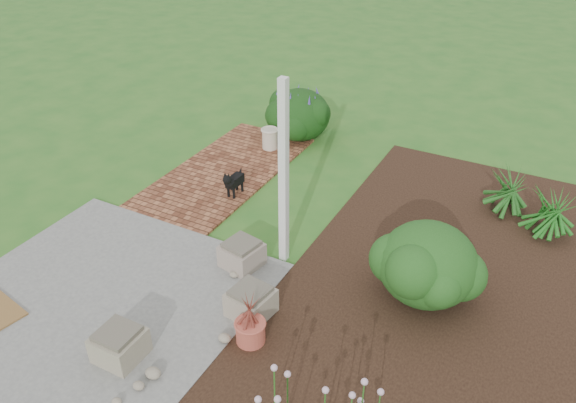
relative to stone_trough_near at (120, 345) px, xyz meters
The scene contains 15 objects.
ground 2.29m from the stone_trough_near, 79.99° to the left, with size 80.00×80.00×0.00m, color #28641F.
concrete_patio 1.00m from the stone_trough_near, 149.90° to the left, with size 3.50×3.50×0.04m, color slate.
brick_path 4.21m from the stone_trough_near, 108.07° to the left, with size 1.60×3.50×0.04m, color #592D1C.
garden_bed 3.99m from the stone_trough_near, 43.46° to the left, with size 4.00×7.00×0.03m, color black.
veranda_post 2.66m from the stone_trough_near, 73.46° to the left, with size 0.10×0.10×2.50m, color white.
stone_trough_near is the anchor object (origin of this frame).
stone_trough_mid 1.50m from the stone_trough_near, 54.18° to the left, with size 0.46×0.46×0.31m, color gray.
stone_trough_far 1.95m from the stone_trough_near, 81.05° to the left, with size 0.46×0.46×0.31m, color gray.
black_dog 3.43m from the stone_trough_near, 102.41° to the left, with size 0.15×0.49×0.43m.
cream_ceramic_urn 5.16m from the stone_trough_near, 101.83° to the left, with size 0.28×0.28×0.37m, color beige.
evergreen_shrub 3.56m from the stone_trough_near, 44.24° to the left, with size 1.17×1.17×0.99m, color #0D360D.
agapanthus_clump_back 5.86m from the stone_trough_near, 51.13° to the left, with size 0.89×0.89×0.80m, color #0E410D, non-canonical shape.
agapanthus_clump_front 5.76m from the stone_trough_near, 57.96° to the left, with size 0.89×0.89×0.79m, color #12410D, non-canonical shape.
terracotta_pot_bronze 1.38m from the stone_trough_near, 37.79° to the left, with size 0.32×0.32×0.26m, color #B64F3D.
purple_flowering_bush 5.86m from the stone_trough_near, 98.24° to the left, with size 1.13×1.13×0.96m, color black.
Camera 1 is at (3.14, -5.12, 4.59)m, focal length 35.00 mm.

